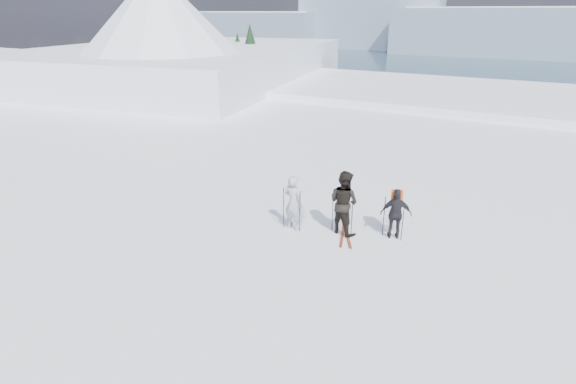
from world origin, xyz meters
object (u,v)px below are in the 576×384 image
at_px(skier_grey, 293,203).
at_px(skis_loose, 345,234).
at_px(skier_pack, 396,214).
at_px(skier_dark, 344,202).

relative_size(skier_grey, skis_loose, 1.05).
xyz_separation_m(skier_pack, skis_loose, (-1.34, -0.54, -0.76)).
height_order(skier_pack, skis_loose, skier_pack).
distance_m(skier_dark, skier_pack, 1.55).
height_order(skier_grey, skier_pack, skier_grey).
bearing_deg(skier_pack, skier_grey, -1.58).
xyz_separation_m(skier_dark, skis_loose, (0.13, -0.12, -0.97)).
distance_m(skier_grey, skier_pack, 3.05).
bearing_deg(skier_grey, skier_pack, -152.29).
distance_m(skier_grey, skier_dark, 1.52).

